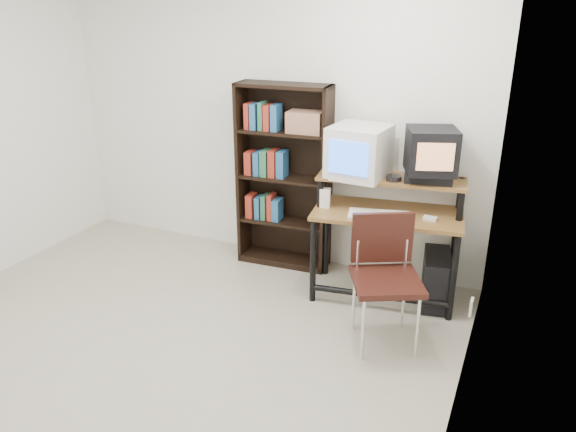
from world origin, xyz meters
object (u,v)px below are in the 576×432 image
at_px(pc_tower, 436,279).
at_px(bookshelf, 285,174).
at_px(computer_desk, 388,217).
at_px(school_chair, 385,266).
at_px(crt_tv, 431,151).
at_px(crt_monitor, 359,152).

height_order(pc_tower, bookshelf, bookshelf).
relative_size(computer_desk, school_chair, 1.34).
relative_size(pc_tower, bookshelf, 0.27).
bearing_deg(school_chair, crt_tv, 54.01).
xyz_separation_m(pc_tower, bookshelf, (-1.42, 0.21, 0.64)).
relative_size(crt_monitor, school_chair, 0.51).
relative_size(crt_tv, school_chair, 0.50).
height_order(crt_tv, school_chair, crt_tv).
bearing_deg(pc_tower, bookshelf, 159.89).
bearing_deg(crt_monitor, crt_tv, 12.99).
bearing_deg(pc_tower, crt_monitor, 166.17).
distance_m(computer_desk, pc_tower, 0.63).
bearing_deg(crt_tv, bookshelf, 154.96).
bearing_deg(pc_tower, computer_desk, 171.69).
xyz_separation_m(computer_desk, crt_tv, (0.27, 0.13, 0.54)).
height_order(computer_desk, crt_monitor, crt_monitor).
height_order(crt_tv, pc_tower, crt_tv).
bearing_deg(crt_tv, pc_tower, -54.88).
xyz_separation_m(computer_desk, bookshelf, (-1.00, 0.23, 0.16)).
height_order(computer_desk, crt_tv, crt_tv).
bearing_deg(crt_monitor, pc_tower, 2.75).
distance_m(crt_monitor, school_chair, 1.00).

